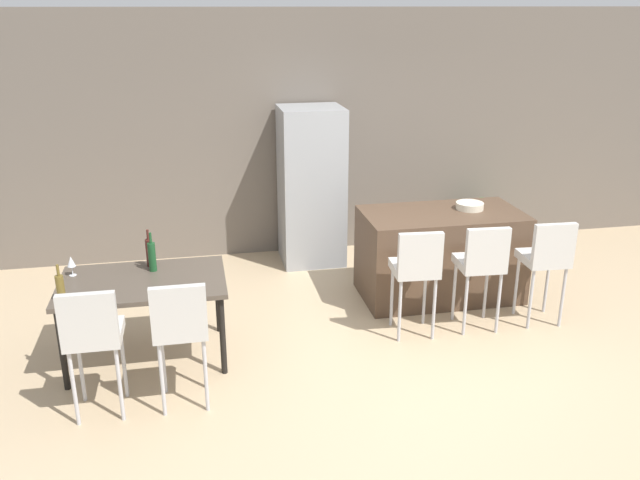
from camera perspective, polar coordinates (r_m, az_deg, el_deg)
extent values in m
plane|color=tan|center=(6.18, 7.56, -8.67)|extent=(10.00, 10.00, 0.00)
cube|color=#665B51|center=(8.10, 2.07, 9.29)|extent=(10.00, 0.12, 2.90)
cube|color=#4C3828|center=(6.98, 10.39, -1.23)|extent=(1.64, 0.87, 0.92)
cube|color=beige|center=(6.07, 8.19, -2.45)|extent=(0.43, 0.43, 0.08)
cube|color=beige|center=(5.83, 8.72, -1.07)|extent=(0.40, 0.09, 0.36)
cylinder|color=#B2B2B7|center=(6.31, 6.26, -4.88)|extent=(0.03, 0.03, 0.61)
cylinder|color=#B2B2B7|center=(6.39, 9.07, -4.70)|extent=(0.03, 0.03, 0.61)
cylinder|color=#B2B2B7|center=(6.03, 6.94, -6.13)|extent=(0.03, 0.03, 0.61)
cylinder|color=#B2B2B7|center=(6.11, 9.88, -5.93)|extent=(0.03, 0.03, 0.61)
cube|color=beige|center=(6.30, 13.64, -1.98)|extent=(0.42, 0.42, 0.08)
cube|color=beige|center=(6.07, 14.36, -0.63)|extent=(0.40, 0.08, 0.36)
cylinder|color=#B2B2B7|center=(6.51, 11.58, -4.36)|extent=(0.03, 0.03, 0.61)
cylinder|color=#B2B2B7|center=(6.62, 14.21, -4.16)|extent=(0.03, 0.03, 0.61)
cylinder|color=#B2B2B7|center=(6.24, 12.52, -5.54)|extent=(0.03, 0.03, 0.61)
cylinder|color=#B2B2B7|center=(6.35, 15.25, -5.31)|extent=(0.03, 0.03, 0.61)
cube|color=beige|center=(6.59, 18.81, -1.51)|extent=(0.42, 0.42, 0.08)
cube|color=beige|center=(6.38, 19.69, -0.21)|extent=(0.40, 0.08, 0.36)
cylinder|color=#B2B2B7|center=(6.78, 16.68, -3.83)|extent=(0.03, 0.03, 0.61)
cylinder|color=#B2B2B7|center=(6.92, 19.10, -3.62)|extent=(0.03, 0.03, 0.61)
cylinder|color=#B2B2B7|center=(6.52, 17.83, -4.93)|extent=(0.03, 0.03, 0.61)
cylinder|color=#B2B2B7|center=(6.66, 20.32, -4.68)|extent=(0.03, 0.03, 0.61)
cube|color=#4C4238|center=(5.74, -15.16, -3.55)|extent=(1.38, 0.89, 0.04)
cylinder|color=black|center=(6.32, -20.39, -5.61)|extent=(0.05, 0.05, 0.70)
cylinder|color=black|center=(6.22, -8.87, -4.92)|extent=(0.05, 0.05, 0.70)
cylinder|color=black|center=(5.63, -21.49, -8.91)|extent=(0.05, 0.05, 0.70)
cylinder|color=black|center=(5.53, -8.46, -8.21)|extent=(0.05, 0.05, 0.70)
cube|color=beige|center=(5.13, -19.01, -7.73)|extent=(0.40, 0.40, 0.08)
cube|color=beige|center=(4.88, -19.55, -6.34)|extent=(0.40, 0.06, 0.36)
cylinder|color=#B2B2B7|center=(5.46, -20.07, -10.25)|extent=(0.03, 0.03, 0.61)
cylinder|color=#B2B2B7|center=(5.41, -16.68, -10.13)|extent=(0.03, 0.03, 0.61)
cylinder|color=#B2B2B7|center=(5.18, -20.59, -12.00)|extent=(0.03, 0.03, 0.61)
cylinder|color=#B2B2B7|center=(5.13, -17.01, -11.89)|extent=(0.03, 0.03, 0.61)
cube|color=beige|center=(5.07, -12.02, -7.34)|extent=(0.40, 0.40, 0.08)
cube|color=beige|center=(4.82, -12.19, -5.92)|extent=(0.40, 0.06, 0.36)
cylinder|color=#B2B2B7|center=(5.38, -13.48, -9.96)|extent=(0.03, 0.03, 0.61)
cylinder|color=#B2B2B7|center=(5.37, -10.03, -9.74)|extent=(0.03, 0.03, 0.61)
cylinder|color=#B2B2B7|center=(5.10, -13.56, -11.72)|extent=(0.03, 0.03, 0.61)
cylinder|color=#B2B2B7|center=(5.10, -9.90, -11.49)|extent=(0.03, 0.03, 0.61)
cylinder|color=brown|center=(5.50, -21.62, -3.92)|extent=(0.06, 0.06, 0.21)
cylinder|color=brown|center=(5.44, -21.82, -2.46)|extent=(0.02, 0.02, 0.09)
cylinder|color=#194723|center=(5.85, -14.38, -1.44)|extent=(0.07, 0.07, 0.26)
cylinder|color=#194723|center=(5.79, -14.52, 0.17)|extent=(0.02, 0.02, 0.09)
cylinder|color=#471E19|center=(5.97, -14.60, -1.08)|extent=(0.06, 0.06, 0.25)
cylinder|color=#471E19|center=(5.91, -14.74, 0.46)|extent=(0.02, 0.02, 0.09)
cylinder|color=silver|center=(6.00, -20.67, -2.88)|extent=(0.06, 0.06, 0.00)
cylinder|color=silver|center=(5.99, -20.71, -2.51)|extent=(0.01, 0.01, 0.08)
cone|color=silver|center=(5.96, -20.81, -1.75)|extent=(0.07, 0.07, 0.09)
cube|color=#939699|center=(7.69, -0.76, 4.69)|extent=(0.72, 0.68, 1.84)
cylinder|color=beige|center=(6.99, 12.88, 2.91)|extent=(0.28, 0.28, 0.07)
cylinder|color=#996B4C|center=(8.58, 13.71, 0.06)|extent=(0.24, 0.24, 0.22)
sphere|color=#2D6B33|center=(8.48, 13.88, 2.07)|extent=(0.46, 0.46, 0.46)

